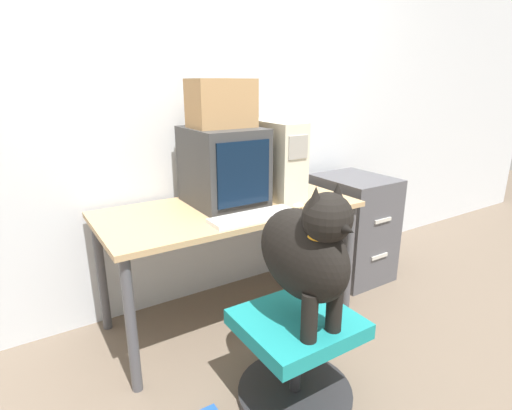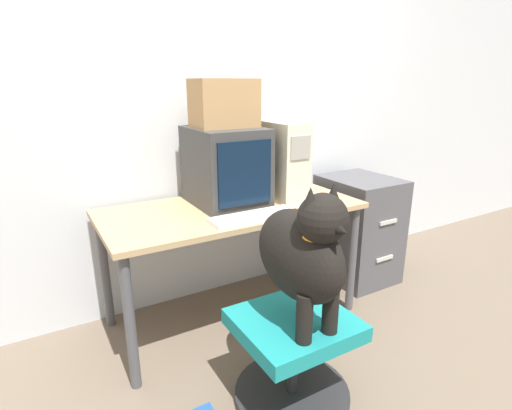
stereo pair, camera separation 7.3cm
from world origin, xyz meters
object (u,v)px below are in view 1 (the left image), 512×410
Objects in this scene: keyboard at (253,216)px; cardboard_box at (221,103)px; office_chair at (296,354)px; dog at (307,251)px; crt_monitor at (223,166)px; filing_cabinet at (352,227)px; pc_tower at (273,159)px.

keyboard is 0.65m from cardboard_box.
office_chair is 0.85× the size of dog.
filing_cabinet is (1.03, -0.05, -0.56)m from crt_monitor.
crt_monitor is 0.88× the size of office_chair.
filing_cabinet is 1.37m from cardboard_box.
dog is at bearing -144.19° from filing_cabinet.
cardboard_box is (0.00, 0.00, 0.35)m from crt_monitor.
pc_tower reaches higher than keyboard.
filing_cabinet is (1.11, 0.76, 0.15)m from office_chair.
dog is at bearing -95.44° from crt_monitor.
pc_tower is 1.03× the size of keyboard.
pc_tower is 0.78× the size of dog.
office_chair is 1.33m from cardboard_box.
crt_monitor is at bearing 177.27° from filing_cabinet.
dog is 1.01m from cardboard_box.
office_chair is at bearing 90.00° from dog.
pc_tower is at bearing 63.60° from dog.
filing_cabinet reaches higher than office_chair.
pc_tower reaches higher than crt_monitor.
office_chair is (-0.08, -0.81, -0.71)m from crt_monitor.
pc_tower is 1.14m from office_chair.
crt_monitor is at bearing 84.26° from office_chair.
cardboard_box reaches higher than office_chair.
cardboard_box is at bearing 84.58° from dog.
keyboard is 0.53m from dog.
dog is at bearing -116.40° from pc_tower.
pc_tower is (0.33, -0.02, 0.01)m from crt_monitor.
crt_monitor is at bearing -90.00° from cardboard_box.
office_chair is at bearing -145.70° from filing_cabinet.
crt_monitor reaches higher than office_chair.
office_chair is 0.70× the size of filing_cabinet.
filing_cabinet is (0.70, -0.03, -0.57)m from pc_tower.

